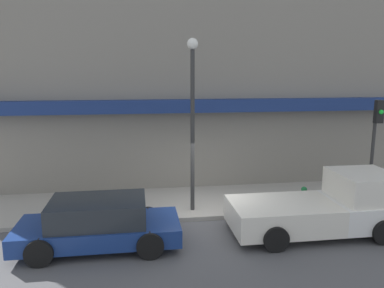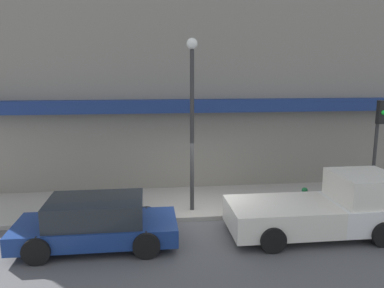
{
  "view_description": "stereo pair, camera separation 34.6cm",
  "coord_description": "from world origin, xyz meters",
  "px_view_note": "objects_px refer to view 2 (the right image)",
  "views": [
    {
      "loc": [
        -2.07,
        -11.48,
        4.82
      ],
      "look_at": [
        -0.2,
        1.34,
        2.35
      ],
      "focal_mm": 35.0,
      "sensor_mm": 36.0,
      "label": 1
    },
    {
      "loc": [
        -1.72,
        -11.53,
        4.82
      ],
      "look_at": [
        -0.2,
        1.34,
        2.35
      ],
      "focal_mm": 35.0,
      "sensor_mm": 36.0,
      "label": 2
    }
  ],
  "objects_px": {
    "pickup_truck": "(326,208)",
    "street_lamp": "(192,106)",
    "traffic_light": "(378,134)",
    "fire_hydrant": "(304,198)",
    "parked_car": "(96,222)"
  },
  "relations": [
    {
      "from": "pickup_truck",
      "to": "street_lamp",
      "type": "relative_size",
      "value": 0.9
    },
    {
      "from": "street_lamp",
      "to": "traffic_light",
      "type": "height_order",
      "value": "street_lamp"
    },
    {
      "from": "fire_hydrant",
      "to": "traffic_light",
      "type": "height_order",
      "value": "traffic_light"
    },
    {
      "from": "parked_car",
      "to": "fire_hydrant",
      "type": "height_order",
      "value": "parked_car"
    },
    {
      "from": "fire_hydrant",
      "to": "street_lamp",
      "type": "distance_m",
      "value": 5.08
    },
    {
      "from": "pickup_truck",
      "to": "street_lamp",
      "type": "bearing_deg",
      "value": 149.78
    },
    {
      "from": "pickup_truck",
      "to": "street_lamp",
      "type": "height_order",
      "value": "street_lamp"
    },
    {
      "from": "pickup_truck",
      "to": "fire_hydrant",
      "type": "distance_m",
      "value": 1.82
    },
    {
      "from": "pickup_truck",
      "to": "traffic_light",
      "type": "relative_size",
      "value": 1.39
    },
    {
      "from": "traffic_light",
      "to": "parked_car",
      "type": "bearing_deg",
      "value": -168.55
    },
    {
      "from": "parked_car",
      "to": "traffic_light",
      "type": "height_order",
      "value": "traffic_light"
    },
    {
      "from": "parked_car",
      "to": "fire_hydrant",
      "type": "distance_m",
      "value": 7.11
    },
    {
      "from": "street_lamp",
      "to": "traffic_light",
      "type": "relative_size",
      "value": 1.54
    },
    {
      "from": "fire_hydrant",
      "to": "street_lamp",
      "type": "bearing_deg",
      "value": 175.59
    },
    {
      "from": "street_lamp",
      "to": "traffic_light",
      "type": "xyz_separation_m",
      "value": [
        6.56,
        -0.17,
        -1.02
      ]
    }
  ]
}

